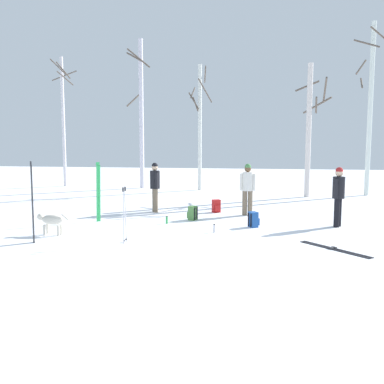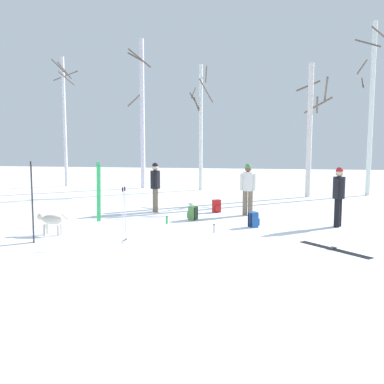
{
  "view_description": "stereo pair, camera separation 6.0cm",
  "coord_description": "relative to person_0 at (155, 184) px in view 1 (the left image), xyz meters",
  "views": [
    {
      "loc": [
        1.75,
        -9.7,
        2.41
      ],
      "look_at": [
        -0.22,
        2.34,
        1.0
      ],
      "focal_mm": 40.21,
      "sensor_mm": 36.0,
      "label": 1
    },
    {
      "loc": [
        1.81,
        -9.69,
        2.41
      ],
      "look_at": [
        -0.22,
        2.34,
        1.0
      ],
      "focal_mm": 40.21,
      "sensor_mm": 36.0,
      "label": 2
    }
  ],
  "objects": [
    {
      "name": "ski_pair_planted_0",
      "position": [
        -1.26,
        -2.03,
        -0.08
      ],
      "size": [
        0.12,
        0.14,
        1.82
      ],
      "color": "green",
      "rests_on": "ground_plane"
    },
    {
      "name": "birch_tree_3",
      "position": [
        5.66,
        5.16,
        2.06
      ],
      "size": [
        1.58,
        1.68,
        5.8
      ],
      "color": "silver",
      "rests_on": "ground_plane"
    },
    {
      "name": "birch_tree_2",
      "position": [
        0.53,
        7.12,
        2.3
      ],
      "size": [
        1.22,
        1.07,
        6.24
      ],
      "color": "silver",
      "rests_on": "ground_plane"
    },
    {
      "name": "person_2",
      "position": [
        3.19,
        -0.16,
        0.0
      ],
      "size": [
        0.52,
        0.34,
        1.72
      ],
      "color": "#72604C",
      "rests_on": "ground_plane"
    },
    {
      "name": "backpack_2",
      "position": [
        2.11,
        0.26,
        -0.77
      ],
      "size": [
        0.32,
        0.34,
        0.44
      ],
      "color": "red",
      "rests_on": "ground_plane"
    },
    {
      "name": "ski_pair_lying_0",
      "position": [
        5.3,
        -4.48,
        -0.97
      ],
      "size": [
        1.41,
        1.48,
        0.05
      ],
      "color": "black",
      "rests_on": "ground_plane"
    },
    {
      "name": "birch_tree_4",
      "position": [
        8.37,
        6.18,
        3.03
      ],
      "size": [
        1.57,
        1.58,
        7.69
      ],
      "color": "silver",
      "rests_on": "ground_plane"
    },
    {
      "name": "water_bottle_0",
      "position": [
        2.41,
        -3.09,
        -0.87
      ],
      "size": [
        0.07,
        0.07,
        0.23
      ],
      "color": "silver",
      "rests_on": "ground_plane"
    },
    {
      "name": "backpack_0",
      "position": [
        3.44,
        -2.17,
        -0.77
      ],
      "size": [
        0.34,
        0.33,
        0.44
      ],
      "color": "#1E4C99",
      "rests_on": "ground_plane"
    },
    {
      "name": "birch_tree_0",
      "position": [
        -7.08,
        7.83,
        2.71
      ],
      "size": [
        1.49,
        1.5,
        6.98
      ],
      "color": "silver",
      "rests_on": "ground_plane"
    },
    {
      "name": "ground_plane",
      "position": [
        1.91,
        -4.69,
        -0.98
      ],
      "size": [
        60.0,
        60.0,
        0.0
      ],
      "primitive_type": "plane",
      "color": "white"
    },
    {
      "name": "backpack_1",
      "position": [
        1.54,
        -1.34,
        -0.77
      ],
      "size": [
        0.34,
        0.32,
        0.44
      ],
      "color": "#4C7F3F",
      "rests_on": "ground_plane"
    },
    {
      "name": "birch_tree_1",
      "position": [
        -2.64,
        7.59,
        2.99
      ],
      "size": [
        1.41,
        1.46,
        7.69
      ],
      "color": "silver",
      "rests_on": "ground_plane"
    },
    {
      "name": "person_1",
      "position": [
        5.82,
        -1.7,
        0.0
      ],
      "size": [
        0.34,
        0.48,
        1.72
      ],
      "color": "black",
      "rests_on": "ground_plane"
    },
    {
      "name": "ski_poles_0",
      "position": [
        0.42,
        -4.63,
        -0.26
      ],
      "size": [
        0.07,
        0.25,
        1.35
      ],
      "color": "#B2B2BC",
      "rests_on": "ground_plane"
    },
    {
      "name": "water_bottle_1",
      "position": [
        0.88,
        -2.06,
        -0.87
      ],
      "size": [
        0.06,
        0.06,
        0.23
      ],
      "color": "green",
      "rests_on": "ground_plane"
    },
    {
      "name": "dog",
      "position": [
        -1.76,
        -4.09,
        -0.59
      ],
      "size": [
        0.9,
        0.24,
        0.57
      ],
      "color": "beige",
      "rests_on": "ground_plane"
    },
    {
      "name": "person_0",
      "position": [
        0.0,
        0.0,
        0.0
      ],
      "size": [
        0.34,
        0.48,
        1.72
      ],
      "color": "#72604C",
      "rests_on": "ground_plane"
    },
    {
      "name": "ski_pair_planted_1",
      "position": [
        -1.76,
        -4.97,
        -0.0
      ],
      "size": [
        0.12,
        0.14,
        1.97
      ],
      "color": "black",
      "rests_on": "ground_plane"
    }
  ]
}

